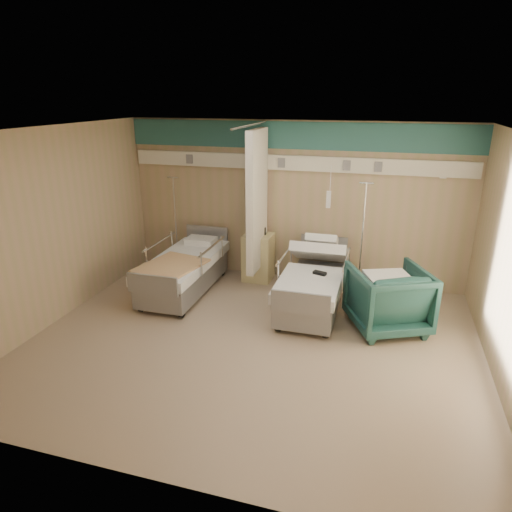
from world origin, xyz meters
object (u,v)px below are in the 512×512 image
Objects in this scene: bed_right at (313,289)px; iv_stand_left at (177,252)px; bed_left at (184,275)px; bedside_cabinet at (258,257)px; iv_stand_right at (359,270)px; visitor_armchair at (388,299)px.

bed_right is 2.92m from iv_stand_left.
bedside_cabinet is (1.05, 0.90, 0.11)m from bed_left.
iv_stand_left is (-3.41, 0.03, -0.02)m from iv_stand_right.
bed_left is 1.09m from iv_stand_left.
visitor_armchair reaches higher than bed_left.
bed_right is 1.20× the size of iv_stand_left.
bed_right is at bearing -38.05° from bedside_cabinet.
bed_right is 1.20m from visitor_armchair.
iv_stand_left reaches higher than bedside_cabinet.
iv_stand_right is at bearing -94.24° from visitor_armchair.
bedside_cabinet is (-1.15, 0.90, 0.11)m from bed_right.
iv_stand_left is (-1.61, 0.03, -0.06)m from bedside_cabinet.
iv_stand_right is (1.80, -0.00, -0.04)m from bedside_cabinet.
bedside_cabinet reaches higher than bed_right.
iv_stand_left reaches higher than bed_right.
visitor_armchair is (2.28, -1.26, 0.04)m from bedside_cabinet.
bed_right is 1.11m from iv_stand_right.
visitor_armchair reaches higher than bedside_cabinet.
iv_stand_right reaches higher than iv_stand_left.
bed_left is at bearing -31.42° from visitor_armchair.
iv_stand_left is at bearing 179.08° from bedside_cabinet.
iv_stand_right is (-0.48, 1.26, -0.08)m from visitor_armchair.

